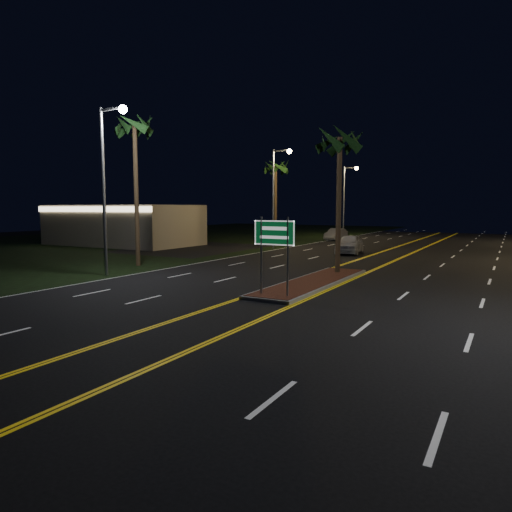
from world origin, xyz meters
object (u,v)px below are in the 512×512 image
Objects in this scene: highway_sign at (274,240)px; streetlight_left_mid at (277,187)px; car_far at (336,233)px; palm_left_far at (276,168)px; commercial_building at (123,225)px; median_island at (313,282)px; palm_left_near at (135,128)px; palm_median at (340,141)px; car_near at (350,242)px; streetlight_left_far at (347,193)px; streetlight_left_near at (108,171)px.

streetlight_left_mid is at bearing 116.59° from highway_sign.
palm_left_far is at bearing -108.24° from car_far.
commercial_building is 3.15× the size of car_far.
streetlight_left_mid is at bearing 121.98° from median_island.
palm_left_far is at bearing 90.86° from palm_left_near.
highway_sign is 0.36× the size of streetlight_left_mid.
palm_median reaches higher than car_near.
median_island is 1.23× the size of palm_median.
palm_median reaches higher than median_island.
commercial_building is 1.67× the size of streetlight_left_far.
streetlight_left_far is at bearing 104.44° from highway_sign.
commercial_building is at bearing -132.23° from car_far.
highway_sign is at bearing -22.60° from palm_left_near.
commercial_building reaches higher than median_island.
palm_median is 0.85× the size of palm_left_near.
streetlight_left_far reaches higher than median_island.
streetlight_left_far is at bearing 100.69° from car_near.
car_near is at bearing 101.66° from median_island.
palm_median is at bearing 90.00° from median_island.
commercial_building is at bearing -148.75° from palm_left_far.
palm_left_far is 11.84m from car_far.
palm_left_near is (-1.89, -36.00, 3.02)m from streetlight_left_far.
streetlight_left_far reaches higher than car_near.
median_island is 1.14× the size of streetlight_left_near.
palm_left_near is at bearing 157.40° from highway_sign.
streetlight_left_far reaches higher than car_far.
streetlight_left_mid reaches higher than commercial_building.
streetlight_left_mid is (-10.61, 21.20, 3.25)m from highway_sign.
palm_left_far is at bearing 95.21° from streetlight_left_near.
streetlight_left_mid is (0.00, 20.00, 0.00)m from streetlight_left_near.
streetlight_left_far is 23.21m from car_near.
palm_left_far is at bearing 31.25° from commercial_building.
commercial_building reaches higher than car_far.
streetlight_left_mid is at bearing -92.99° from car_far.
median_island is 1.88× the size of car_near.
palm_left_near is at bearing -94.00° from car_far.
car_far is (1.11, 13.00, -4.86)m from streetlight_left_mid.
palm_left_far is (-12.80, 17.50, 0.47)m from palm_median.
streetlight_left_near and streetlight_left_mid have the same top height.
streetlight_left_far is at bearing 100.93° from car_far.
highway_sign is 20.04m from car_near.
car_far reaches higher than median_island.
streetlight_left_far reaches higher than palm_left_far.
commercial_building is at bearing 153.45° from median_island.
median_island is at bearing -74.00° from streetlight_left_far.
palm_left_near reaches higher than car_far.
car_near is 1.14× the size of car_far.
highway_sign is 0.36× the size of palm_left_far.
streetlight_left_near is 1.00× the size of streetlight_left_far.
palm_left_far reaches higher than car_near.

